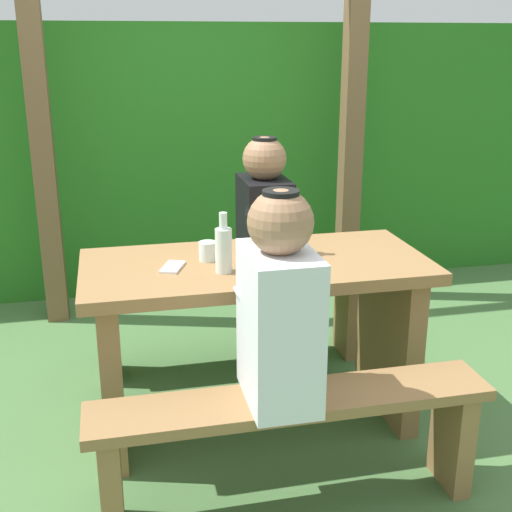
# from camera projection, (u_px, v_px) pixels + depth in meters

# --- Properties ---
(ground_plane) EXTENTS (12.00, 12.00, 0.00)m
(ground_plane) POSITION_uv_depth(u_px,v_px,m) (256.00, 422.00, 2.92)
(ground_plane) COLOR #476E3C
(hedge_backdrop) EXTENTS (6.40, 0.77, 1.70)m
(hedge_backdrop) POSITION_uv_depth(u_px,v_px,m) (190.00, 153.00, 4.58)
(hedge_backdrop) COLOR #276F1F
(hedge_backdrop) RESTS_ON ground_plane
(pergola_post_left) EXTENTS (0.12, 0.12, 2.16)m
(pergola_post_left) POSITION_uv_depth(u_px,v_px,m) (41.00, 138.00, 3.67)
(pergola_post_left) COLOR brown
(pergola_post_left) RESTS_ON ground_plane
(pergola_post_right) EXTENTS (0.12, 0.12, 2.16)m
(pergola_post_right) POSITION_uv_depth(u_px,v_px,m) (352.00, 129.00, 4.05)
(pergola_post_right) COLOR brown
(pergola_post_right) RESTS_ON ground_plane
(picnic_table) EXTENTS (1.40, 0.64, 0.75)m
(picnic_table) POSITION_uv_depth(u_px,v_px,m) (256.00, 315.00, 2.76)
(picnic_table) COLOR olive
(picnic_table) RESTS_ON ground_plane
(bench_near) EXTENTS (1.40, 0.24, 0.45)m
(bench_near) POSITION_uv_depth(u_px,v_px,m) (292.00, 428.00, 2.29)
(bench_near) COLOR olive
(bench_near) RESTS_ON ground_plane
(bench_far) EXTENTS (1.40, 0.24, 0.45)m
(bench_far) POSITION_uv_depth(u_px,v_px,m) (231.00, 306.00, 3.34)
(bench_far) COLOR olive
(bench_far) RESTS_ON ground_plane
(person_white_shirt) EXTENTS (0.25, 0.35, 0.72)m
(person_white_shirt) POSITION_uv_depth(u_px,v_px,m) (279.00, 307.00, 2.14)
(person_white_shirt) COLOR silver
(person_white_shirt) RESTS_ON bench_near
(person_black_coat) EXTENTS (0.25, 0.35, 0.72)m
(person_black_coat) POSITION_uv_depth(u_px,v_px,m) (264.00, 217.00, 3.23)
(person_black_coat) COLOR black
(person_black_coat) RESTS_ON bench_far
(drinking_glass) EXTENTS (0.07, 0.07, 0.08)m
(drinking_glass) POSITION_uv_depth(u_px,v_px,m) (208.00, 251.00, 2.68)
(drinking_glass) COLOR silver
(drinking_glass) RESTS_ON picnic_table
(bottle_left) EXTENTS (0.07, 0.07, 0.24)m
(bottle_left) POSITION_uv_depth(u_px,v_px,m) (224.00, 248.00, 2.53)
(bottle_left) COLOR silver
(bottle_left) RESTS_ON picnic_table
(bottle_right) EXTENTS (0.06, 0.06, 0.26)m
(bottle_right) POSITION_uv_depth(u_px,v_px,m) (289.00, 229.00, 2.74)
(bottle_right) COLOR silver
(bottle_right) RESTS_ON picnic_table
(cell_phone) EXTENTS (0.12, 0.16, 0.01)m
(cell_phone) POSITION_uv_depth(u_px,v_px,m) (173.00, 267.00, 2.60)
(cell_phone) COLOR silver
(cell_phone) RESTS_ON picnic_table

